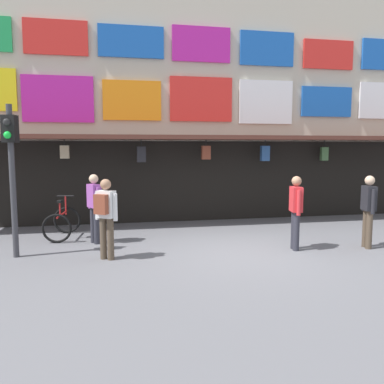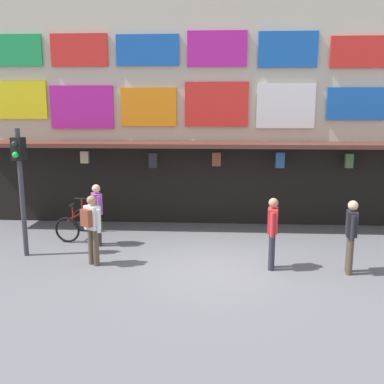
# 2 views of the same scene
# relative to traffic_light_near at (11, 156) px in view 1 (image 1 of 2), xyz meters

# --- Properties ---
(ground_plane) EXTENTS (80.00, 80.00, 0.00)m
(ground_plane) POSITION_rel_traffic_light_near_xyz_m (4.77, -0.57, -2.14)
(ground_plane) COLOR slate
(shopfront) EXTENTS (18.00, 2.60, 8.00)m
(shopfront) POSITION_rel_traffic_light_near_xyz_m (4.77, 3.99, 1.82)
(shopfront) COLOR beige
(shopfront) RESTS_ON ground
(traffic_light_near) EXTENTS (0.32, 0.35, 3.20)m
(traffic_light_near) POSITION_rel_traffic_light_near_xyz_m (0.00, 0.00, 0.00)
(traffic_light_near) COLOR #38383D
(traffic_light_near) RESTS_ON ground
(bicycle_parked) EXTENTS (0.84, 1.23, 1.05)m
(bicycle_parked) POSITION_rel_traffic_light_near_xyz_m (0.75, 1.68, -1.75)
(bicycle_parked) COLOR black
(bicycle_parked) RESTS_ON ground
(pedestrian_in_red) EXTENTS (0.28, 0.52, 1.68)m
(pedestrian_in_red) POSITION_rel_traffic_light_near_xyz_m (7.80, -0.75, -1.19)
(pedestrian_in_red) COLOR brown
(pedestrian_in_red) RESTS_ON ground
(pedestrian_in_purple) EXTENTS (0.28, 0.52, 1.68)m
(pedestrian_in_purple) POSITION_rel_traffic_light_near_xyz_m (6.09, -0.58, -1.19)
(pedestrian_in_purple) COLOR #2D2D38
(pedestrian_in_purple) RESTS_ON ground
(pedestrian_in_white) EXTENTS (0.48, 0.47, 1.68)m
(pedestrian_in_white) POSITION_rel_traffic_light_near_xyz_m (1.89, -0.57, -1.16)
(pedestrian_in_white) COLOR brown
(pedestrian_in_white) RESTS_ON ground
(pedestrian_in_blue) EXTENTS (0.37, 0.48, 1.68)m
(pedestrian_in_blue) POSITION_rel_traffic_light_near_xyz_m (1.60, 0.93, -1.19)
(pedestrian_in_blue) COLOR #2D2D38
(pedestrian_in_blue) RESTS_ON ground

